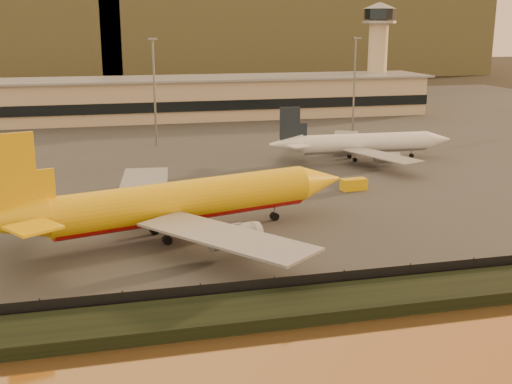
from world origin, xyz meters
TOP-DOWN VIEW (x-y plane):
  - ground at (0.00, 0.00)m, footprint 900.00×900.00m
  - embankment at (0.00, -17.00)m, footprint 320.00×7.00m
  - tarmac at (0.00, 95.00)m, footprint 320.00×220.00m
  - perimeter_fence at (0.00, -13.00)m, footprint 300.00×0.05m
  - terminal_building at (-14.52, 125.55)m, footprint 202.00×25.00m
  - control_tower at (70.00, 131.00)m, footprint 11.20×11.20m
  - apron_light_masts at (15.00, 75.00)m, footprint 152.20×12.20m
  - distant_hills at (-20.74, 340.00)m, footprint 470.00×160.00m
  - dhl_cargo_jet at (-13.20, 10.02)m, footprint 53.43×51.19m
  - white_narrowbody_jet at (31.78, 52.36)m, footprint 41.27×40.33m
  - gse_vehicle_yellow at (19.97, 28.10)m, footprint 4.72×2.39m
  - gse_vehicle_white at (-11.34, 28.10)m, footprint 4.69×3.22m

SIDE VIEW (x-z plane):
  - ground at x=0.00m, z-range 0.00..0.00m
  - tarmac at x=0.00m, z-range 0.00..0.20m
  - embankment at x=0.00m, z-range 0.00..1.40m
  - gse_vehicle_white at x=-11.34m, z-range 0.20..2.13m
  - gse_vehicle_yellow at x=19.97m, z-range 0.20..2.26m
  - perimeter_fence at x=0.00m, z-range 0.20..2.40m
  - white_narrowbody_jet at x=31.78m, z-range -2.19..9.68m
  - dhl_cargo_jet at x=-13.20m, z-range -3.06..13.12m
  - terminal_building at x=-14.52m, z-range -0.05..12.55m
  - apron_light_masts at x=15.00m, z-range 3.00..28.40m
  - control_tower at x=70.00m, z-range 3.91..39.41m
  - distant_hills at x=-20.74m, z-range -3.61..66.39m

